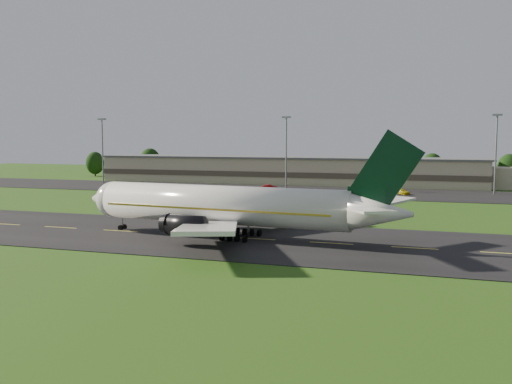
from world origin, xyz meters
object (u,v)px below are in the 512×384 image
(service_vehicle_b, at_px, (270,187))
(airliner, at_px, (227,206))
(terminal, at_px, (304,171))
(service_vehicle_d, at_px, (402,192))
(light_mast_centre, at_px, (286,143))
(service_vehicle_a, at_px, (148,186))
(light_mast_east, at_px, (496,144))
(service_vehicle_c, at_px, (365,191))
(light_mast_west, at_px, (102,143))

(service_vehicle_b, bearing_deg, airliner, -176.95)
(terminal, bearing_deg, service_vehicle_d, -38.83)
(light_mast_centre, distance_m, service_vehicle_b, 14.61)
(airliner, xyz_separation_m, service_vehicle_a, (-49.85, 67.48, -3.93))
(service_vehicle_b, bearing_deg, terminal, -17.67)
(light_mast_east, relative_size, service_vehicle_b, 4.49)
(service_vehicle_b, distance_m, service_vehicle_c, 25.96)
(service_vehicle_b, bearing_deg, service_vehicle_a, 88.43)
(light_mast_east, bearing_deg, terminal, 163.20)
(light_mast_east, bearing_deg, service_vehicle_d, -157.88)
(light_mast_centre, xyz_separation_m, service_vehicle_d, (32.75, -9.04, -11.95))
(light_mast_west, distance_m, light_mast_east, 115.00)
(service_vehicle_a, relative_size, service_vehicle_b, 0.82)
(terminal, relative_size, service_vehicle_d, 30.76)
(airliner, bearing_deg, light_mast_west, 137.00)
(light_mast_west, height_order, service_vehicle_b, light_mast_west)
(service_vehicle_a, relative_size, service_vehicle_c, 0.80)
(service_vehicle_c, height_order, service_vehicle_d, service_vehicle_d)
(service_vehicle_a, height_order, service_vehicle_b, service_vehicle_b)
(airliner, distance_m, light_mast_west, 108.52)
(light_mast_centre, height_order, service_vehicle_a, light_mast_centre)
(terminal, distance_m, light_mast_west, 64.10)
(terminal, distance_m, service_vehicle_a, 48.14)
(light_mast_centre, bearing_deg, terminal, 85.05)
(airliner, distance_m, service_vehicle_d, 73.87)
(terminal, distance_m, service_vehicle_d, 40.36)
(light_mast_east, distance_m, service_vehicle_b, 59.15)
(light_mast_west, bearing_deg, light_mast_east, 0.00)
(airliner, height_order, light_mast_east, light_mast_east)
(service_vehicle_d, bearing_deg, light_mast_east, -20.33)
(terminal, height_order, light_mast_centre, light_mast_centre)
(light_mast_centre, xyz_separation_m, light_mast_east, (55.00, 0.00, 0.00))
(light_mast_centre, xyz_separation_m, service_vehicle_b, (-2.37, -8.15, -11.89))
(service_vehicle_b, relative_size, service_vehicle_c, 0.98)
(terminal, relative_size, light_mast_east, 7.13)
(terminal, bearing_deg, service_vehicle_b, -98.81)
(service_vehicle_c, bearing_deg, light_mast_centre, 152.30)
(light_mast_centre, distance_m, light_mast_east, 55.00)
(light_mast_centre, relative_size, service_vehicle_a, 5.50)
(light_mast_west, relative_size, service_vehicle_b, 4.49)
(light_mast_centre, height_order, light_mast_east, same)
(light_mast_west, distance_m, light_mast_centre, 60.00)
(terminal, bearing_deg, service_vehicle_c, -50.10)
(terminal, height_order, service_vehicle_b, terminal)
(terminal, relative_size, light_mast_centre, 7.13)
(airliner, height_order, light_mast_west, light_mast_west)
(service_vehicle_d, bearing_deg, light_mast_west, 131.98)
(service_vehicle_a, bearing_deg, light_mast_centre, -18.07)
(airliner, relative_size, service_vehicle_d, 10.88)
(terminal, bearing_deg, service_vehicle_a, -143.19)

